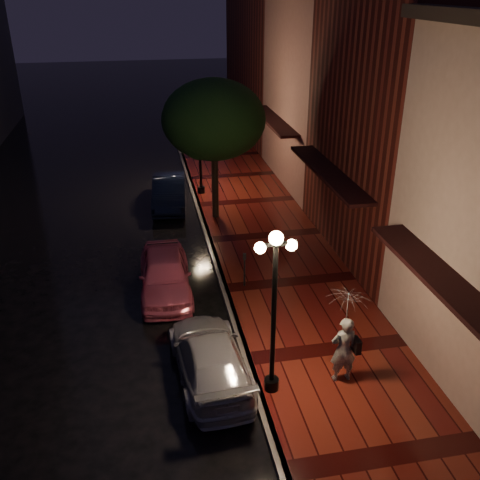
{
  "coord_description": "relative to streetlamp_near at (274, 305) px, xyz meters",
  "views": [
    {
      "loc": [
        -2.37,
        -15.02,
        9.26
      ],
      "look_at": [
        0.7,
        0.95,
        1.4
      ],
      "focal_mm": 40.0,
      "sensor_mm": 36.0,
      "label": 1
    }
  ],
  "objects": [
    {
      "name": "ground",
      "position": [
        -0.35,
        5.0,
        -2.6
      ],
      "size": [
        120.0,
        120.0,
        0.0
      ],
      "primitive_type": "plane",
      "color": "black",
      "rests_on": "ground"
    },
    {
      "name": "sidewalk",
      "position": [
        1.9,
        5.0,
        -2.53
      ],
      "size": [
        4.5,
        60.0,
        0.15
      ],
      "primitive_type": "cube",
      "color": "#460E0C",
      "rests_on": "ground"
    },
    {
      "name": "curb",
      "position": [
        -0.35,
        5.0,
        -2.53
      ],
      "size": [
        0.25,
        60.0,
        0.15
      ],
      "primitive_type": "cube",
      "color": "#595451",
      "rests_on": "ground"
    },
    {
      "name": "storefront_mid",
      "position": [
        6.65,
        7.0,
        2.9
      ],
      "size": [
        5.0,
        8.0,
        11.0
      ],
      "primitive_type": "cube",
      "color": "#511914",
      "rests_on": "ground"
    },
    {
      "name": "storefront_far",
      "position": [
        6.65,
        15.0,
        1.9
      ],
      "size": [
        5.0,
        8.0,
        9.0
      ],
      "primitive_type": "cube",
      "color": "#8C5951",
      "rests_on": "ground"
    },
    {
      "name": "storefront_extra",
      "position": [
        6.65,
        25.0,
        2.4
      ],
      "size": [
        5.0,
        12.0,
        10.0
      ],
      "primitive_type": "cube",
      "color": "#511914",
      "rests_on": "ground"
    },
    {
      "name": "streetlamp_near",
      "position": [
        0.0,
        0.0,
        0.0
      ],
      "size": [
        0.96,
        0.36,
        4.31
      ],
      "color": "black",
      "rests_on": "sidewalk"
    },
    {
      "name": "streetlamp_far",
      "position": [
        0.0,
        14.0,
        0.0
      ],
      "size": [
        0.96,
        0.36,
        4.31
      ],
      "color": "black",
      "rests_on": "sidewalk"
    },
    {
      "name": "street_tree",
      "position": [
        0.26,
        10.99,
        1.64
      ],
      "size": [
        4.16,
        4.16,
        5.8
      ],
      "color": "black",
      "rests_on": "sidewalk"
    },
    {
      "name": "pink_car",
      "position": [
        -2.26,
        5.36,
        -1.91
      ],
      "size": [
        1.73,
        4.1,
        1.39
      ],
      "primitive_type": "imported",
      "rotation": [
        0.0,
        0.0,
        -0.02
      ],
      "color": "#D25671",
      "rests_on": "ground"
    },
    {
      "name": "navy_car",
      "position": [
        -1.59,
        12.96,
        -1.92
      ],
      "size": [
        1.79,
        4.22,
        1.35
      ],
      "primitive_type": "imported",
      "rotation": [
        0.0,
        0.0,
        -0.09
      ],
      "color": "black",
      "rests_on": "ground"
    },
    {
      "name": "silver_car",
      "position": [
        -1.41,
        0.91,
        -1.99
      ],
      "size": [
        1.99,
        4.34,
        1.23
      ],
      "primitive_type": "imported",
      "rotation": [
        0.0,
        0.0,
        3.21
      ],
      "color": "#9F9FA6",
      "rests_on": "ground"
    },
    {
      "name": "woman_with_umbrella",
      "position": [
        1.83,
        0.03,
        -0.75
      ],
      "size": [
        1.07,
        1.09,
        2.57
      ],
      "rotation": [
        0.0,
        0.0,
        3.15
      ],
      "color": "silver",
      "rests_on": "sidewalk"
    },
    {
      "name": "parking_meter",
      "position": [
        0.33,
        5.05,
        -1.73
      ],
      "size": [
        0.12,
        0.1,
        1.19
      ],
      "rotation": [
        0.0,
        0.0,
        -0.2
      ],
      "color": "black",
      "rests_on": "sidewalk"
    }
  ]
}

